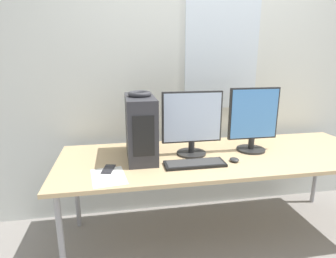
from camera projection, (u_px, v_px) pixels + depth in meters
name	position (u px, v px, depth m)	size (l,w,h in m)	color
wall_back	(202.00, 70.00, 2.59)	(8.00, 0.07, 2.70)	silver
desk	(221.00, 159.00, 2.22)	(2.50, 0.88, 0.73)	tan
pc_tower	(141.00, 127.00, 2.10)	(0.21, 0.48, 0.47)	#2D2D33
headphones	(140.00, 94.00, 2.03)	(0.17, 0.17, 0.04)	#333338
monitor_main	(192.00, 123.00, 2.15)	(0.47, 0.23, 0.50)	black
monitor_right_near	(253.00, 120.00, 2.24)	(0.41, 0.23, 0.51)	black
keyboard	(195.00, 164.00, 1.99)	(0.43, 0.16, 0.02)	black
mouse	(234.00, 160.00, 2.06)	(0.07, 0.08, 0.03)	#2D2D2D
cell_phone	(108.00, 169.00, 1.91)	(0.10, 0.16, 0.01)	#232328
paper_sheet_left	(108.00, 176.00, 1.81)	(0.25, 0.32, 0.00)	white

